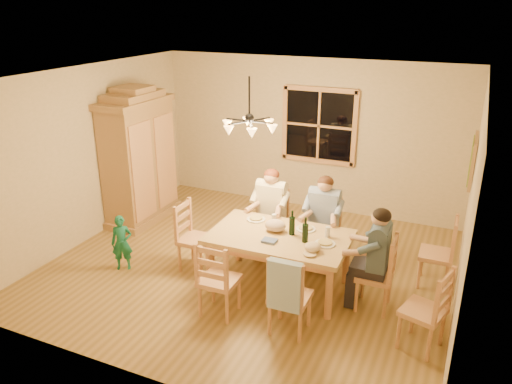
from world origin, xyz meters
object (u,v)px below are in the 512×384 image
at_px(adult_plaid_man, 324,210).
at_px(chair_far_right, 322,244).
at_px(chair_near_left, 220,291).
at_px(chair_spare_front, 421,323).
at_px(chair_end_right, 374,286).
at_px(armoire, 139,161).
at_px(dining_table, 279,242).
at_px(chair_near_right, 290,308).
at_px(child, 122,243).
at_px(chair_spare_back, 434,264).
at_px(wine_bottle_b, 305,230).
at_px(chair_end_left, 196,249).
at_px(chair_far_left, 271,235).
at_px(wine_bottle_a, 292,223).
at_px(adult_slate_man, 378,247).
at_px(chandelier, 249,125).
at_px(adult_woman, 271,201).

bearing_deg(adult_plaid_man, chair_far_right, 178.95).
height_order(chair_near_left, chair_spare_front, same).
bearing_deg(chair_end_right, armoire, 74.19).
relative_size(dining_table, chair_near_right, 1.83).
distance_m(adult_plaid_man, child, 2.88).
bearing_deg(chair_spare_back, chair_far_right, 90.10).
distance_m(chair_far_right, chair_near_right, 1.70).
relative_size(dining_table, wine_bottle_b, 5.50).
bearing_deg(dining_table, wine_bottle_b, -8.31).
bearing_deg(chair_end_left, adult_plaid_man, 117.98).
height_order(wine_bottle_b, chair_spare_back, wine_bottle_b).
height_order(chair_far_left, child, chair_far_left).
relative_size(armoire, wine_bottle_a, 6.97).
xyz_separation_m(dining_table, adult_plaid_man, (0.33, 0.85, 0.18)).
xyz_separation_m(chair_far_right, child, (-2.53, -1.30, 0.10)).
height_order(wine_bottle_a, wine_bottle_b, same).
xyz_separation_m(chair_end_right, wine_bottle_a, (-1.11, 0.06, 0.62)).
bearing_deg(child, adult_plaid_man, -2.46).
xyz_separation_m(adult_plaid_man, adult_slate_man, (0.91, -0.83, 0.00)).
bearing_deg(chair_end_left, chandelier, 117.05).
bearing_deg(chair_near_left, chair_near_right, 0.00).
relative_size(chandelier, wine_bottle_b, 2.33).
height_order(chair_near_left, wine_bottle_b, wine_bottle_b).
height_order(wine_bottle_b, chair_spare_front, wine_bottle_b).
xyz_separation_m(chair_end_right, adult_plaid_man, (-0.91, 0.83, 0.54)).
bearing_deg(wine_bottle_a, chair_near_right, -70.52).
height_order(armoire, wine_bottle_b, armoire).
height_order(dining_table, chair_end_right, chair_end_right).
relative_size(chair_end_left, chair_spare_back, 1.00).
height_order(armoire, chair_far_right, armoire).
distance_m(adult_plaid_man, chair_spare_front, 2.14).
relative_size(adult_slate_man, chair_spare_front, 0.88).
bearing_deg(child, adult_slate_man, -21.89).
relative_size(chandelier, adult_plaid_man, 0.88).
height_order(chair_far_right, chair_spare_front, same).
bearing_deg(chair_near_left, chair_spare_front, 7.03).
xyz_separation_m(chandelier, chair_spare_back, (2.45, 0.55, -1.77)).
distance_m(wine_bottle_b, chair_spare_back, 1.89).
height_order(chandelier, child, chandelier).
relative_size(adult_plaid_man, adult_slate_man, 1.00).
height_order(chair_far_left, adult_plaid_man, adult_plaid_man).
bearing_deg(chair_end_right, adult_woman, 63.43).
bearing_deg(dining_table, chair_spare_back, 25.20).
bearing_deg(wine_bottle_a, wine_bottle_b, -31.31).
height_order(dining_table, adult_slate_man, adult_slate_man).
distance_m(chair_far_right, adult_woman, 0.96).
relative_size(chair_end_left, wine_bottle_a, 3.00).
bearing_deg(adult_woman, chair_spare_front, 148.66).
xyz_separation_m(dining_table, adult_slate_man, (1.25, 0.02, 0.18)).
relative_size(child, chair_spare_back, 0.81).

